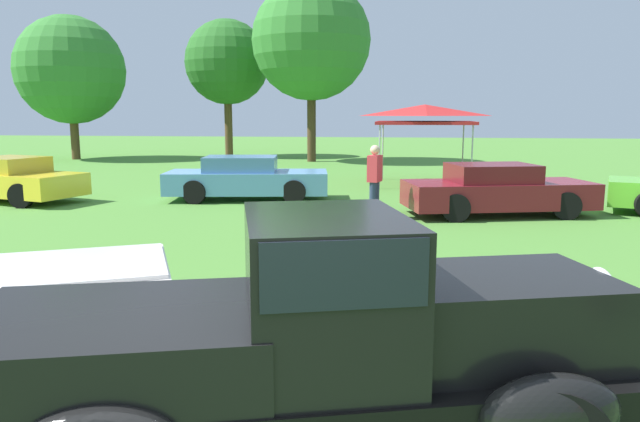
# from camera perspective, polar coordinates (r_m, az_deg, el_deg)

# --- Properties ---
(feature_pickup_truck) EXTENTS (4.64, 2.74, 1.70)m
(feature_pickup_truck) POSITION_cam_1_polar(r_m,az_deg,el_deg) (4.09, -0.58, -12.01)
(feature_pickup_truck) COLOR black
(feature_pickup_truck) RESTS_ON ground_plane
(show_car_yellow) EXTENTS (4.18, 2.66, 1.22)m
(show_car_yellow) POSITION_cam_1_polar(r_m,az_deg,el_deg) (18.14, -27.79, 2.71)
(show_car_yellow) COLOR yellow
(show_car_yellow) RESTS_ON ground_plane
(show_car_skyblue) EXTENTS (4.66, 2.34, 1.22)m
(show_car_skyblue) POSITION_cam_1_polar(r_m,az_deg,el_deg) (16.49, -7.24, 3.16)
(show_car_skyblue) COLOR #669EDB
(show_car_skyblue) RESTS_ON ground_plane
(show_car_burgundy) EXTENTS (4.63, 2.73, 1.22)m
(show_car_burgundy) POSITION_cam_1_polar(r_m,az_deg,el_deg) (14.44, 16.90, 1.95)
(show_car_burgundy) COLOR maroon
(show_car_burgundy) RESTS_ON ground_plane
(spectator_near_truck) EXTENTS (0.34, 0.45, 1.69)m
(spectator_near_truck) POSITION_cam_1_polar(r_m,az_deg,el_deg) (13.34, 5.35, 3.10)
(spectator_near_truck) COLOR #283351
(spectator_near_truck) RESTS_ON ground_plane
(canopy_tent_left_field) EXTENTS (3.21, 3.21, 2.71)m
(canopy_tent_left_field) POSITION_cam_1_polar(r_m,az_deg,el_deg) (20.26, 10.20, 9.39)
(canopy_tent_left_field) COLOR #B7B7BC
(canopy_tent_left_field) RESTS_ON ground_plane
(treeline_far_left) EXTENTS (5.63, 5.63, 7.51)m
(treeline_far_left) POSITION_cam_1_polar(r_m,az_deg,el_deg) (34.24, -23.18, 12.52)
(treeline_far_left) COLOR brown
(treeline_far_left) RESTS_ON ground_plane
(treeline_mid_left) EXTENTS (4.69, 4.69, 7.62)m
(treeline_mid_left) POSITION_cam_1_polar(r_m,az_deg,el_deg) (34.06, -9.07, 14.12)
(treeline_mid_left) COLOR brown
(treeline_mid_left) RESTS_ON ground_plane
(treeline_center) EXTENTS (5.91, 5.91, 8.98)m
(treeline_center) POSITION_cam_1_polar(r_m,az_deg,el_deg) (30.22, -0.85, 16.29)
(treeline_center) COLOR #47331E
(treeline_center) RESTS_ON ground_plane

